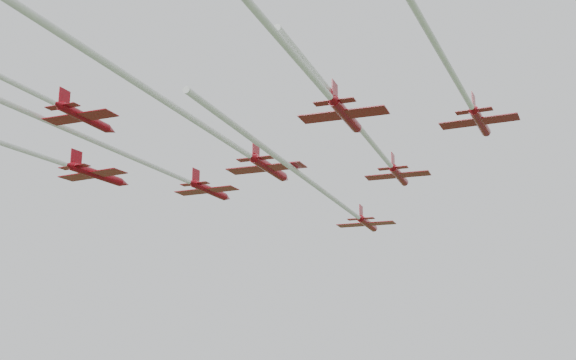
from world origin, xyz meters
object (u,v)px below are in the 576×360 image
Objects in this scene: jet_row3_mid at (191,118)px; jet_row4_left at (7,79)px; jet_lead at (336,200)px; jet_row3_right at (459,84)px; jet_row2_left at (143,162)px; jet_row2_right at (378,150)px; jet_row3_left at (50,159)px; jet_row4_right at (311,75)px.

jet_row3_mid is 16.69m from jet_row4_left.
jet_row3_right is (28.19, -20.95, 3.19)m from jet_lead.
jet_row2_left reaches higher than jet_lead.
jet_row2_right is 1.07× the size of jet_row4_left.
jet_row3_right is (42.90, 0.60, -0.05)m from jet_row2_left.
jet_lead is 1.31× the size of jet_row2_right.
jet_row2_left is at bearing 98.05° from jet_row4_left.
jet_row3_left is at bearing 154.38° from jet_row3_mid.
jet_row3_left is 0.65× the size of jet_row3_mid.
jet_row2_right is 1.08× the size of jet_row4_right.
jet_row2_right reaches higher than jet_row3_mid.
jet_row2_right is 19.50m from jet_row3_right.
jet_row3_left reaches higher than jet_row4_right.
jet_row2_right is at bearing -55.00° from jet_lead.
jet_lead is at bearing 129.17° from jet_row3_right.
jet_row3_left is at bearing 156.42° from jet_row4_right.
jet_row3_mid is 24.90m from jet_row3_right.
jet_row4_right is (36.17, -13.11, -1.87)m from jet_row2_left.
jet_row4_right is at bearing -130.36° from jet_row3_right.
jet_row2_right is 1.12× the size of jet_row3_left.
jet_row3_left reaches higher than jet_row4_left.
jet_row3_mid is (-4.82, -25.53, -1.95)m from jet_row2_right.
jet_row3_left is at bearing 121.35° from jet_row4_left.
jet_row4_left reaches higher than jet_row4_right.
jet_row3_right is at bearing 17.01° from jet_row3_mid.
jet_row3_left is 24.95m from jet_row4_left.
jet_row3_mid is (29.17, -4.30, -2.21)m from jet_row3_left.
jet_row3_right reaches higher than jet_row2_right.
jet_row2_right is 40.08m from jet_row3_left.
jet_row3_mid is at bearing -159.96° from jet_row3_right.
jet_row3_left is 0.96× the size of jet_row4_left.
jet_row4_right is at bearing -89.07° from jet_row2_right.
jet_row2_right is at bearing 51.51° from jet_row4_left.
jet_row4_left is at bearing -147.87° from jet_row3_mid.
jet_row3_right reaches higher than jet_row3_mid.
jet_row3_left reaches higher than jet_lead.
jet_row3_right is (15.66, -11.60, 0.65)m from jet_row2_right.
jet_row4_left is at bearing -53.61° from jet_row3_left.
jet_lead is 1.00× the size of jet_row2_left.
jet_row2_left reaches higher than jet_row4_left.
jet_row2_left reaches higher than jet_row4_right.
jet_row4_left is (18.42, -16.82, 0.28)m from jet_row3_left.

